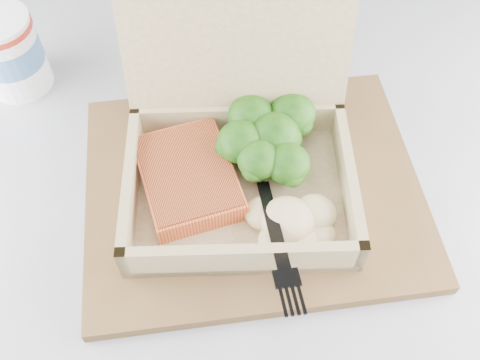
{
  "coord_description": "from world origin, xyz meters",
  "views": [
    {
      "loc": [
        0.51,
        -0.44,
        1.21
      ],
      "look_at": [
        0.52,
        -0.14,
        0.76
      ],
      "focal_mm": 40.0,
      "sensor_mm": 36.0,
      "label": 1
    }
  ],
  "objects_px": {
    "takeout_container": "(239,137)",
    "cafe_table": "(231,301)",
    "paper_cup": "(8,51)",
    "serving_tray": "(253,189)"
  },
  "relations": [
    {
      "from": "takeout_container",
      "to": "cafe_table",
      "type": "bearing_deg",
      "value": -99.94
    },
    {
      "from": "takeout_container",
      "to": "paper_cup",
      "type": "bearing_deg",
      "value": 150.77
    },
    {
      "from": "cafe_table",
      "to": "takeout_container",
      "type": "xyz_separation_m",
      "value": [
        0.01,
        0.07,
        0.25
      ]
    },
    {
      "from": "serving_tray",
      "to": "takeout_container",
      "type": "relative_size",
      "value": 1.53
    },
    {
      "from": "serving_tray",
      "to": "cafe_table",
      "type": "bearing_deg",
      "value": -119.04
    },
    {
      "from": "cafe_table",
      "to": "serving_tray",
      "type": "relative_size",
      "value": 2.25
    },
    {
      "from": "cafe_table",
      "to": "serving_tray",
      "type": "xyz_separation_m",
      "value": [
        0.03,
        0.05,
        0.19
      ]
    },
    {
      "from": "serving_tray",
      "to": "takeout_container",
      "type": "distance_m",
      "value": 0.07
    },
    {
      "from": "cafe_table",
      "to": "takeout_container",
      "type": "distance_m",
      "value": 0.26
    },
    {
      "from": "serving_tray",
      "to": "paper_cup",
      "type": "relative_size",
      "value": 3.59
    }
  ]
}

